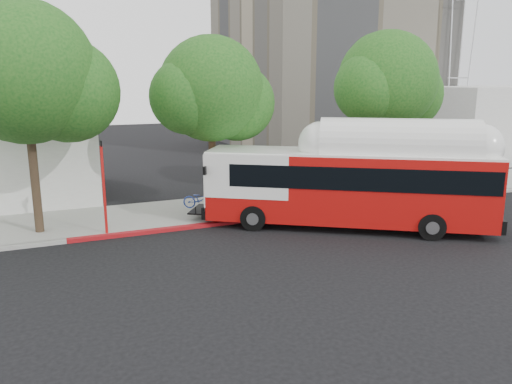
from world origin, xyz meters
The scene contains 10 objects.
ground centered at (0.00, 0.00, 0.00)m, with size 120.00×120.00×0.00m, color black.
sidewalk centered at (0.00, 6.50, 0.07)m, with size 60.00×5.00×0.15m, color gray.
curb_strip centered at (0.00, 3.90, 0.07)m, with size 60.00×0.30×0.15m, color gray.
red_curb_segment centered at (-3.00, 3.90, 0.08)m, with size 10.00×0.32×0.16m, color maroon.
street_tree_left centered at (-8.53, 5.56, 6.60)m, with size 6.67×5.80×9.74m.
street_tree_mid centered at (-0.59, 6.06, 5.91)m, with size 5.75×5.00×8.62m.
street_tree_right centered at (9.44, 5.86, 6.26)m, with size 6.21×5.40×9.18m.
horizon_block centered at (30.00, 16.00, 3.00)m, with size 20.00×12.00×6.00m, color silver.
transit_bus centered at (3.88, 1.32, 1.85)m, with size 12.48×9.22×3.96m.
signal_pole centered at (-6.36, 4.17, 2.11)m, with size 0.12×0.39×4.10m.
Camera 1 is at (-8.36, -17.10, 6.52)m, focal length 35.00 mm.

